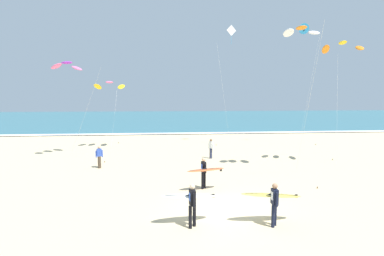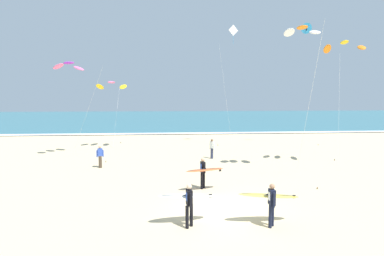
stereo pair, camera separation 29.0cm
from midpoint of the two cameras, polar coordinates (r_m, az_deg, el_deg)
ground_plane at (r=13.98m, az=6.54°, el=-15.04°), size 160.00×160.00×0.00m
ocean_water at (r=69.96m, az=-2.37°, el=1.94°), size 160.00×60.00×0.08m
shoreline_foam at (r=40.41m, az=-0.83°, el=-0.99°), size 160.00×1.61×0.01m
surfer_lead at (r=12.46m, az=15.20°, el=-12.78°), size 2.45×0.88×1.71m
surfer_trailing at (r=16.42m, az=2.74°, el=-8.00°), size 2.12×1.07×1.71m
surfer_third at (r=12.01m, az=-0.01°, el=-13.30°), size 2.32×1.06×1.71m
kite_arc_golden_near at (r=24.36m, az=27.09°, el=13.52°), size 2.98×2.83×8.86m
kite_arc_amber_mid at (r=21.35m, az=20.43°, el=16.76°), size 2.37×4.40×9.45m
kite_diamond_ivory_far at (r=32.03m, az=7.94°, el=16.80°), size 2.10×0.79×12.15m
kite_delta_cobalt_high at (r=33.54m, az=20.99°, el=17.01°), size 2.21×0.50×12.24m
kite_arc_violet_distant at (r=26.76m, az=-21.91°, el=10.79°), size 4.44×3.76×7.79m
kite_arc_rose_close at (r=29.99m, az=-14.67°, el=7.80°), size 2.96×3.92×6.43m
bystander_white_top at (r=24.47m, az=4.12°, el=-3.89°), size 0.36×0.40×1.59m
bystander_blue_top at (r=22.20m, az=-16.58°, el=-5.15°), size 0.47×0.29×1.59m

